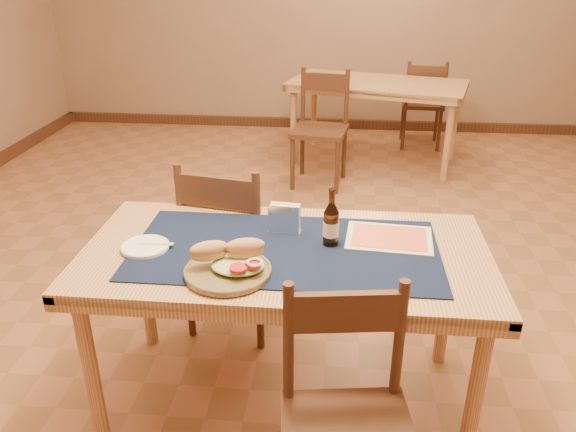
# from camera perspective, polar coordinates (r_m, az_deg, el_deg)

# --- Properties ---
(room) EXTENTS (6.04, 7.04, 2.84)m
(room) POSITION_cam_1_polar(r_m,az_deg,el_deg) (2.77, 1.46, 16.69)
(room) COLOR #9A6243
(room) RESTS_ON ground
(main_table) EXTENTS (1.60, 0.80, 0.75)m
(main_table) POSITION_cam_1_polar(r_m,az_deg,el_deg) (2.25, -0.25, -5.28)
(main_table) COLOR tan
(main_table) RESTS_ON ground
(placemat) EXTENTS (1.20, 0.60, 0.01)m
(placemat) POSITION_cam_1_polar(r_m,az_deg,el_deg) (2.21, -0.25, -3.38)
(placemat) COLOR #0D1832
(placemat) RESTS_ON main_table
(baseboard) EXTENTS (6.00, 7.00, 0.10)m
(baseboard) POSITION_cam_1_polar(r_m,az_deg,el_deg) (3.26, 1.20, -7.51)
(baseboard) COLOR #442618
(baseboard) RESTS_ON ground
(back_table) EXTENTS (1.69, 1.14, 0.75)m
(back_table) POSITION_cam_1_polar(r_m,az_deg,el_deg) (5.28, 9.02, 12.45)
(back_table) COLOR tan
(back_table) RESTS_ON ground
(chair_main_far) EXTENTS (0.51, 0.51, 0.95)m
(chair_main_far) POSITION_cam_1_polar(r_m,az_deg,el_deg) (2.82, -5.65, -2.78)
(chair_main_far) COLOR #442618
(chair_main_far) RESTS_ON ground
(chair_main_near) EXTENTS (0.47, 0.47, 0.90)m
(chair_main_near) POSITION_cam_1_polar(r_m,az_deg,el_deg) (1.89, 6.05, -20.37)
(chair_main_near) COLOR #442618
(chair_main_near) RESTS_ON ground
(chair_back_near) EXTENTS (0.49, 0.49, 0.94)m
(chair_back_near) POSITION_cam_1_polar(r_m,az_deg,el_deg) (4.74, 3.34, 9.04)
(chair_back_near) COLOR #442618
(chair_back_near) RESTS_ON ground
(chair_back_far) EXTENTS (0.43, 0.43, 0.88)m
(chair_back_far) POSITION_cam_1_polar(r_m,az_deg,el_deg) (5.84, 13.56, 11.16)
(chair_back_far) COLOR #442618
(chair_back_far) RESTS_ON ground
(sandwich_plate) EXTENTS (0.32, 0.32, 0.12)m
(sandwich_plate) POSITION_cam_1_polar(r_m,az_deg,el_deg) (2.04, -5.92, -4.95)
(sandwich_plate) COLOR olive
(sandwich_plate) RESTS_ON placemat
(side_plate) EXTENTS (0.19, 0.19, 0.02)m
(side_plate) POSITION_cam_1_polar(r_m,az_deg,el_deg) (2.28, -14.30, -3.00)
(side_plate) COLOR white
(side_plate) RESTS_ON placemat
(fork) EXTENTS (0.13, 0.02, 0.00)m
(fork) POSITION_cam_1_polar(r_m,az_deg,el_deg) (2.27, -12.93, -2.78)
(fork) COLOR #97D675
(fork) RESTS_ON side_plate
(beer_bottle) EXTENTS (0.06, 0.06, 0.24)m
(beer_bottle) POSITION_cam_1_polar(r_m,az_deg,el_deg) (2.21, 4.39, -0.84)
(beer_bottle) COLOR #40220B
(beer_bottle) RESTS_ON placemat
(napkin_holder) EXTENTS (0.14, 0.06, 0.12)m
(napkin_holder) POSITION_cam_1_polar(r_m,az_deg,el_deg) (2.32, -0.37, -0.30)
(napkin_holder) COLOR white
(napkin_holder) RESTS_ON placemat
(menu_card) EXTENTS (0.36, 0.28, 0.01)m
(menu_card) POSITION_cam_1_polar(r_m,az_deg,el_deg) (2.32, 10.22, -2.17)
(menu_card) COLOR beige
(menu_card) RESTS_ON placemat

